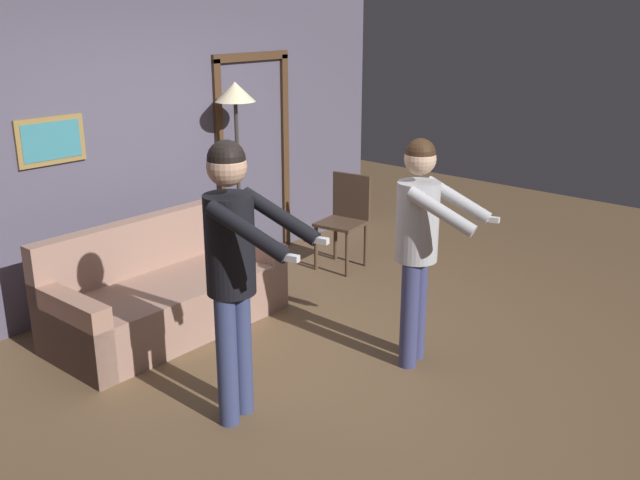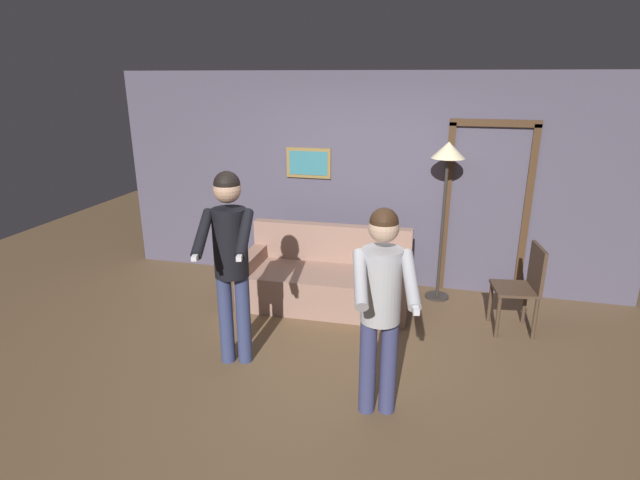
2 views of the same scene
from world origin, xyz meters
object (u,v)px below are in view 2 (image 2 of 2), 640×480
dining_chair_distant (524,284)px  person_standing_right (381,296)px  couch (326,281)px  torchiere_lamp (447,166)px  person_standing_left (230,251)px

dining_chair_distant → person_standing_right: bearing=-126.3°
couch → torchiere_lamp: torchiere_lamp is taller
torchiere_lamp → person_standing_left: (-1.77, -1.92, -0.49)m
couch → person_standing_left: (-0.51, -1.44, 0.82)m
torchiere_lamp → person_standing_right: bearing=-99.7°
person_standing_left → person_standing_right: 1.43m
dining_chair_distant → torchiere_lamp: bearing=143.7°
person_standing_right → dining_chair_distant: bearing=53.7°
couch → dining_chair_distant: bearing=-3.8°
person_standing_right → dining_chair_distant: size_ratio=1.79×
person_standing_left → dining_chair_distant: bearing=26.3°
person_standing_left → person_standing_right: size_ratio=1.08×
couch → person_standing_right: (0.86, -1.84, 0.72)m
torchiere_lamp → person_standing_right: size_ratio=1.12×
person_standing_left → person_standing_right: person_standing_left is taller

